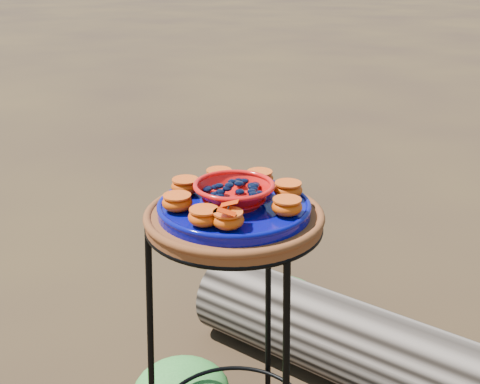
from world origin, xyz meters
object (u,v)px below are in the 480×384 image
at_px(terracotta_saucer, 234,220).
at_px(red_bowl, 234,194).
at_px(driftwood_log, 408,365).
at_px(plant_stand, 235,353).
at_px(cobalt_plate, 234,208).

distance_m(terracotta_saucer, red_bowl, 0.06).
height_order(red_bowl, driftwood_log, red_bowl).
relative_size(plant_stand, red_bowl, 4.08).
relative_size(cobalt_plate, driftwood_log, 0.24).
bearing_deg(cobalt_plate, plant_stand, 0.00).
xyz_separation_m(terracotta_saucer, red_bowl, (0.00, 0.00, 0.06)).
relative_size(red_bowl, driftwood_log, 0.12).
relative_size(plant_stand, terracotta_saucer, 1.75).
distance_m(plant_stand, cobalt_plate, 0.39).
height_order(terracotta_saucer, red_bowl, red_bowl).
xyz_separation_m(plant_stand, red_bowl, (0.00, 0.00, 0.43)).
distance_m(plant_stand, terracotta_saucer, 0.37).
height_order(plant_stand, terracotta_saucer, terracotta_saucer).
distance_m(plant_stand, red_bowl, 0.43).
xyz_separation_m(cobalt_plate, red_bowl, (0.00, 0.00, 0.04)).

